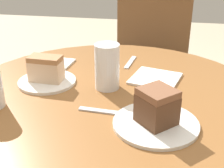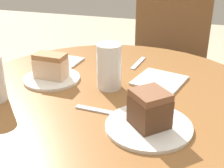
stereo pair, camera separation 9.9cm
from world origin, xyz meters
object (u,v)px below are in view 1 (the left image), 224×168
at_px(chair, 149,67).
at_px(cake_slice_far, 46,69).
at_px(plate_far, 47,81).
at_px(cake_slice_near, 157,106).
at_px(plate_near, 156,124).
at_px(glass_lemonade, 107,69).

bearing_deg(chair, cake_slice_far, -107.02).
bearing_deg(plate_far, cake_slice_near, -28.33).
xyz_separation_m(cake_slice_near, cake_slice_far, (-0.39, 0.21, -0.01)).
height_order(chair, plate_near, chair).
distance_m(cake_slice_near, cake_slice_far, 0.44).
distance_m(plate_far, glass_lemonade, 0.22).
xyz_separation_m(plate_far, cake_slice_near, (0.39, -0.21, 0.05)).
relative_size(plate_near, cake_slice_far, 2.02).
bearing_deg(plate_far, glass_lemonade, -0.10).
bearing_deg(plate_near, glass_lemonade, 129.74).
relative_size(chair, plate_near, 3.84).
bearing_deg(cake_slice_near, glass_lemonade, 129.74).
bearing_deg(plate_near, cake_slice_near, 0.00).
xyz_separation_m(chair, cake_slice_far, (-0.31, -0.83, 0.31)).
relative_size(chair, cake_slice_near, 7.19).
bearing_deg(glass_lemonade, plate_near, -50.26).
xyz_separation_m(chair, plate_far, (-0.31, -0.83, 0.26)).
bearing_deg(cake_slice_near, plate_far, 151.67).
bearing_deg(cake_slice_near, cake_slice_far, 151.67).
xyz_separation_m(chair, cake_slice_near, (0.08, -1.04, 0.31)).
height_order(plate_far, glass_lemonade, glass_lemonade).
bearing_deg(plate_far, plate_near, -28.33).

